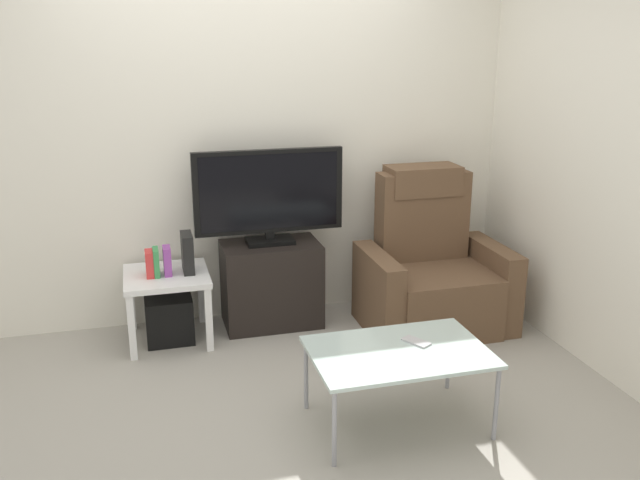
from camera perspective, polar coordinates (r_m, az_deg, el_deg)
The scene contains 14 objects.
ground_plane at distance 4.10m, azimuth -2.95°, elevation -11.79°, with size 6.40×6.40×0.00m, color #9E998E.
wall_back at distance 4.75m, azimuth -6.17°, elevation 8.77°, with size 6.40×0.06×2.60m, color silver.
wall_side at distance 4.44m, azimuth 21.39°, elevation 7.12°, with size 0.06×4.48×2.60m, color silver.
tv_stand at distance 4.77m, azimuth -4.06°, elevation -3.66°, with size 0.66×0.41×0.59m.
television at distance 4.60m, azimuth -4.28°, elevation 3.81°, with size 1.01×0.20×0.64m.
recliner_armchair at distance 4.80m, azimuth 9.27°, elevation -2.68°, with size 0.98×0.78×1.08m.
side_table at distance 4.58m, azimuth -12.64°, elevation -3.62°, with size 0.54×0.54×0.46m.
subwoofer_box at distance 4.67m, azimuth -12.45°, elevation -6.36°, with size 0.30×0.30×0.30m, color black.
book_leftmost at distance 4.51m, azimuth -14.02°, elevation -1.93°, with size 0.05×0.13×0.17m, color red.
book_middle at distance 4.51m, azimuth -13.48°, elevation -1.81°, with size 0.04×0.14×0.18m, color #388C4C.
book_rightmost at distance 4.51m, azimuth -12.60°, elevation -1.70°, with size 0.05×0.12×0.19m, color purple.
game_console at distance 4.54m, azimuth -10.98°, elevation -1.04°, with size 0.07×0.20×0.26m, color black.
coffee_table at distance 3.56m, azimuth 6.57°, elevation -9.48°, with size 0.90×0.60×0.42m.
cell_phone at distance 3.63m, azimuth 8.01°, elevation -8.38°, with size 0.07×0.15×0.01m, color #B7B7BC.
Camera 1 is at (-0.75, -3.52, 1.98)m, focal length 38.43 mm.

